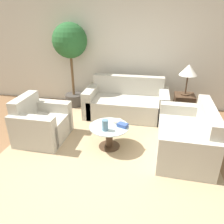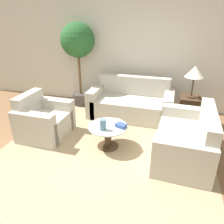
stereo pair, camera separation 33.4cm
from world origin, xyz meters
The scene contains 13 objects.
ground_plane centered at (0.00, 0.00, 0.00)m, with size 14.00×14.00×0.00m, color brown.
wall_back centered at (0.00, 2.67, 1.30)m, with size 10.00×0.06×2.60m.
rug centered at (-0.02, 0.64, 0.00)m, with size 3.46×3.59×0.01m.
sofa_main centered at (0.10, 2.02, 0.28)m, with size 1.79×0.86×0.83m.
armchair centered at (-1.30, 0.70, 0.28)m, with size 0.80×0.90×0.80m.
loveseat centered at (1.28, 0.74, 0.28)m, with size 0.86×1.45×0.82m.
coffee_table centered at (-0.02, 0.64, 0.26)m, with size 0.66×0.66×0.40m.
side_table centered at (1.32, 1.97, 0.29)m, with size 0.40×0.40×0.57m.
table_lamp centered at (1.32, 1.97, 1.08)m, with size 0.36×0.36×0.63m.
potted_plant centered at (-1.25, 2.32, 1.41)m, with size 0.78×0.78×1.94m.
vase centered at (-0.05, 0.50, 0.49)m, with size 0.10×0.10×0.18m.
bowl centered at (0.10, 0.80, 0.43)m, with size 0.17×0.17×0.05m.
book_stack centered at (0.20, 0.67, 0.43)m, with size 0.20×0.17×0.06m.
Camera 2 is at (0.95, -2.41, 2.13)m, focal length 35.00 mm.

